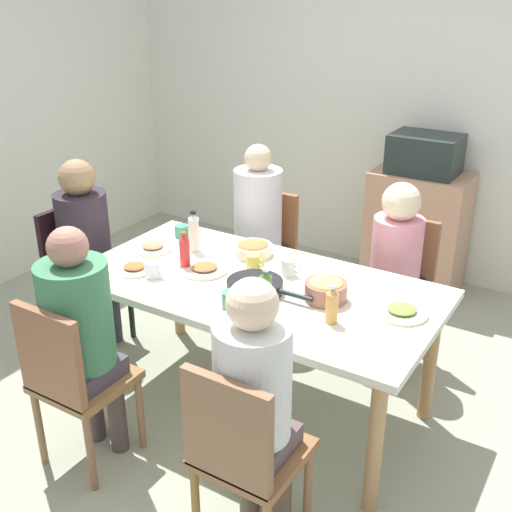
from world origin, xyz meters
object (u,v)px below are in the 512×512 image
cup_3 (93,265)px  bottle_2 (185,252)px  dining_table (256,297)px  bottle_0 (266,292)px  person_3 (80,326)px  serving_pan (256,286)px  microwave (425,154)px  chair_3 (71,377)px  cup_4 (182,231)px  person_0 (257,222)px  cup_0 (253,262)px  chair_0 (264,250)px  bottle_1 (194,232)px  bottle_3 (332,305)px  cup_5 (289,267)px  side_cabinet (416,231)px  plate_1 (153,248)px  chair_1 (398,283)px  person_2 (254,393)px  chair_2 (242,451)px  cup_1 (231,301)px  bowl_1 (326,289)px  person_4 (85,237)px  bowl_0 (253,248)px  person_1 (395,259)px  plate_3 (402,311)px  plate_2 (134,268)px  chair_4 (79,268)px  plate_0 (205,269)px

cup_3 → bottle_2: (0.39, 0.29, 0.06)m
dining_table → bottle_0: bearing=-50.3°
person_3 → serving_pan: person_3 is taller
serving_pan → microwave: bearing=84.6°
chair_3 → cup_4: chair_3 is taller
person_0 → cup_3: 1.17m
chair_3 → cup_0: size_ratio=8.42×
chair_0 → bottle_1: 0.78m
dining_table → bottle_1: (-0.52, 0.17, 0.19)m
bottle_3 → cup_5: bearing=140.9°
cup_0 → bottle_3: size_ratio=0.57×
dining_table → bottle_1: 0.58m
cup_3 → cup_5: bearing=29.2°
bottle_1 → cup_4: bearing=146.4°
person_3 → cup_5: (0.57, 0.94, 0.06)m
person_0 → side_cabinet: bearing=57.7°
person_3 → person_0: bearing=90.0°
person_3 → plate_1: (-0.26, 0.82, 0.03)m
chair_1 → person_2: 1.65m
cup_4 → dining_table: bearing=-22.4°
chair_2 → plate_1: size_ratio=4.21×
dining_table → cup_1: (0.05, -0.30, 0.13)m
bowl_1 → cup_1: bowl_1 is taller
cup_0 → bottle_3: 0.68m
plate_1 → cup_0: (0.62, 0.10, 0.02)m
dining_table → cup_5: size_ratio=16.76×
person_0 → person_4: size_ratio=1.02×
bowl_0 → bottle_3: bottle_3 is taller
cup_5 → bottle_0: size_ratio=0.49×
person_2 → microwave: person_2 is taller
bottle_2 → side_cabinet: bottle_2 is taller
person_3 → cup_5: 1.10m
chair_0 → chair_1: (0.94, 0.00, 0.00)m
bowl_0 → cup_0: bowl_0 is taller
person_1 → chair_2: (-0.00, -1.63, -0.19)m
bottle_3 → side_cabinet: bearing=97.2°
plate_3 → plate_1: bearing=-178.7°
chair_2 → bottle_0: bearing=113.3°
plate_2 → bottle_1: size_ratio=0.89×
person_4 → bowl_1: 1.62m
cup_4 → cup_5: bearing=-8.7°
person_3 → microwave: size_ratio=2.55×
person_2 → person_0: bearing=121.3°
chair_1 → person_3: bearing=-119.9°
chair_3 → cup_4: size_ratio=7.66×
serving_pan → cup_5: size_ratio=4.13×
serving_pan → bottle_1: bearing=156.0°
chair_4 → plate_0: bearing=-1.7°
person_2 → bottle_1: (-0.99, 0.94, 0.14)m
plate_3 → bowl_0: size_ratio=1.12×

